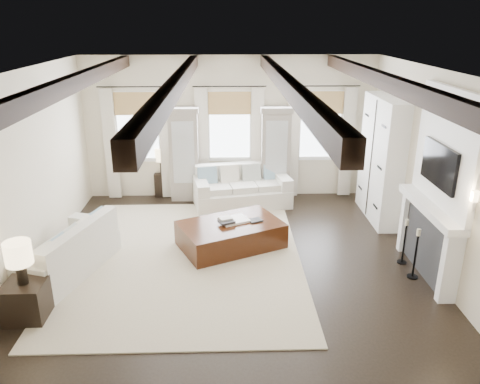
{
  "coord_description": "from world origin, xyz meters",
  "views": [
    {
      "loc": [
        -0.09,
        -6.64,
        3.92
      ],
      "look_at": [
        0.14,
        0.82,
        1.15
      ],
      "focal_mm": 35.0,
      "sensor_mm": 36.0,
      "label": 1
    }
  ],
  "objects_px": {
    "sofa_left": "(68,254)",
    "side_table_back": "(164,183)",
    "side_table_front": "(27,300)",
    "sofa_back": "(242,190)",
    "ottoman": "(231,235)"
  },
  "relations": [
    {
      "from": "sofa_left",
      "to": "side_table_back",
      "type": "xyz_separation_m",
      "value": [
        1.1,
        3.61,
        -0.06
      ]
    },
    {
      "from": "side_table_front",
      "to": "side_table_back",
      "type": "relative_size",
      "value": 0.97
    },
    {
      "from": "side_table_front",
      "to": "side_table_back",
      "type": "bearing_deg",
      "value": 75.01
    },
    {
      "from": "sofa_back",
      "to": "sofa_left",
      "type": "relative_size",
      "value": 1.02
    },
    {
      "from": "sofa_back",
      "to": "sofa_left",
      "type": "bearing_deg",
      "value": -134.86
    },
    {
      "from": "sofa_back",
      "to": "ottoman",
      "type": "height_order",
      "value": "sofa_back"
    },
    {
      "from": "ottoman",
      "to": "side_table_back",
      "type": "distance_m",
      "value": 3.14
    },
    {
      "from": "side_table_back",
      "to": "ottoman",
      "type": "bearing_deg",
      "value": -60.47
    },
    {
      "from": "sofa_back",
      "to": "side_table_back",
      "type": "distance_m",
      "value": 1.94
    },
    {
      "from": "side_table_front",
      "to": "ottoman",
      "type": "bearing_deg",
      "value": 36.32
    },
    {
      "from": "side_table_front",
      "to": "side_table_back",
      "type": "xyz_separation_m",
      "value": [
        1.29,
        4.82,
        0.01
      ]
    },
    {
      "from": "ottoman",
      "to": "side_table_back",
      "type": "relative_size",
      "value": 3.13
    },
    {
      "from": "sofa_back",
      "to": "ottoman",
      "type": "relative_size",
      "value": 1.25
    },
    {
      "from": "ottoman",
      "to": "side_table_front",
      "type": "bearing_deg",
      "value": -168.55
    },
    {
      "from": "ottoman",
      "to": "sofa_back",
      "type": "bearing_deg",
      "value": 57.71
    }
  ]
}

